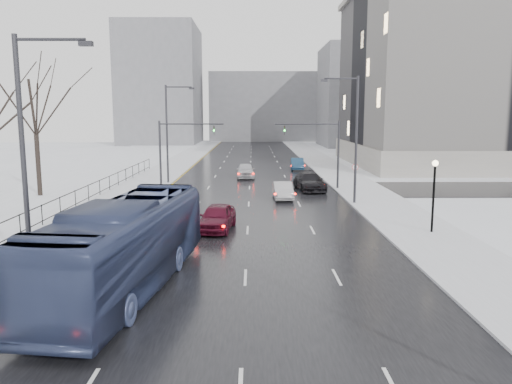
{
  "coord_description": "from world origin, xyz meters",
  "views": [
    {
      "loc": [
        0.33,
        1.05,
        7.08
      ],
      "look_at": [
        0.52,
        30.44,
        2.5
      ],
      "focal_mm": 35.0,
      "sensor_mm": 36.0,
      "label": 1
    }
  ],
  "objects_px": {
    "mast_signal_right": "(327,146)",
    "sedan_right_distant": "(297,164)",
    "streetlight_l_near": "(29,153)",
    "mast_signal_left": "(171,146)",
    "tree_park_e": "(40,197)",
    "sedan_right_far": "(309,181)",
    "streetlight_r_mid": "(353,133)",
    "lamppost_r_mid": "(434,186)",
    "bus": "(126,245)",
    "no_uturn_sign": "(355,170)",
    "sedan_right_near": "(283,191)",
    "streetlight_l_far": "(169,129)",
    "sedan_center_near": "(217,217)",
    "sedan_center_far": "(245,170)"
  },
  "relations": [
    {
      "from": "sedan_right_distant",
      "to": "mast_signal_left",
      "type": "bearing_deg",
      "value": -126.14
    },
    {
      "from": "streetlight_l_near",
      "to": "bus",
      "type": "distance_m",
      "value": 5.07
    },
    {
      "from": "bus",
      "to": "lamppost_r_mid",
      "type": "bearing_deg",
      "value": 38.0
    },
    {
      "from": "lamppost_r_mid",
      "to": "sedan_right_near",
      "type": "distance_m",
      "value": 15.01
    },
    {
      "from": "sedan_right_far",
      "to": "mast_signal_right",
      "type": "bearing_deg",
      "value": 13.43
    },
    {
      "from": "streetlight_l_far",
      "to": "sedan_center_near",
      "type": "height_order",
      "value": "streetlight_l_far"
    },
    {
      "from": "streetlight_l_far",
      "to": "sedan_right_distant",
      "type": "distance_m",
      "value": 19.71
    },
    {
      "from": "lamppost_r_mid",
      "to": "mast_signal_right",
      "type": "bearing_deg",
      "value": 101.54
    },
    {
      "from": "bus",
      "to": "sedan_right_far",
      "type": "xyz_separation_m",
      "value": [
        10.45,
        26.78,
        -1.01
      ]
    },
    {
      "from": "bus",
      "to": "sedan_right_distant",
      "type": "height_order",
      "value": "bus"
    },
    {
      "from": "mast_signal_right",
      "to": "sedan_right_distant",
      "type": "distance_m",
      "value": 17.17
    },
    {
      "from": "streetlight_l_near",
      "to": "mast_signal_left",
      "type": "bearing_deg",
      "value": 88.28
    },
    {
      "from": "tree_park_e",
      "to": "sedan_right_near",
      "type": "bearing_deg",
      "value": -4.33
    },
    {
      "from": "streetlight_r_mid",
      "to": "streetlight_l_near",
      "type": "height_order",
      "value": "same"
    },
    {
      "from": "tree_park_e",
      "to": "no_uturn_sign",
      "type": "bearing_deg",
      "value": 0.0
    },
    {
      "from": "lamppost_r_mid",
      "to": "sedan_right_distant",
      "type": "bearing_deg",
      "value": 98.13
    },
    {
      "from": "bus",
      "to": "streetlight_r_mid",
      "type": "bearing_deg",
      "value": 63.46
    },
    {
      "from": "bus",
      "to": "sedan_right_far",
      "type": "relative_size",
      "value": 2.32
    },
    {
      "from": "mast_signal_left",
      "to": "bus",
      "type": "relative_size",
      "value": 0.49
    },
    {
      "from": "sedan_right_far",
      "to": "streetlight_l_near",
      "type": "bearing_deg",
      "value": -124.11
    },
    {
      "from": "lamppost_r_mid",
      "to": "sedan_right_far",
      "type": "relative_size",
      "value": 0.76
    },
    {
      "from": "streetlight_r_mid",
      "to": "sedan_center_near",
      "type": "bearing_deg",
      "value": -138.28
    },
    {
      "from": "streetlight_r_mid",
      "to": "sedan_right_distant",
      "type": "bearing_deg",
      "value": 94.92
    },
    {
      "from": "mast_signal_left",
      "to": "streetlight_l_far",
      "type": "bearing_deg",
      "value": 101.87
    },
    {
      "from": "no_uturn_sign",
      "to": "sedan_center_near",
      "type": "bearing_deg",
      "value": -130.52
    },
    {
      "from": "no_uturn_sign",
      "to": "sedan_right_near",
      "type": "relative_size",
      "value": 0.62
    },
    {
      "from": "lamppost_r_mid",
      "to": "sedan_right_far",
      "type": "height_order",
      "value": "lamppost_r_mid"
    },
    {
      "from": "tree_park_e",
      "to": "sedan_center_far",
      "type": "distance_m",
      "value": 21.74
    },
    {
      "from": "streetlight_r_mid",
      "to": "sedan_right_far",
      "type": "distance_m",
      "value": 9.12
    },
    {
      "from": "streetlight_r_mid",
      "to": "bus",
      "type": "relative_size",
      "value": 0.76
    },
    {
      "from": "streetlight_l_far",
      "to": "sedan_right_near",
      "type": "height_order",
      "value": "streetlight_l_far"
    },
    {
      "from": "streetlight_r_mid",
      "to": "mast_signal_left",
      "type": "distance_m",
      "value": 17.5
    },
    {
      "from": "sedan_right_distant",
      "to": "tree_park_e",
      "type": "bearing_deg",
      "value": -137.01
    },
    {
      "from": "streetlight_l_far",
      "to": "mast_signal_right",
      "type": "relative_size",
      "value": 1.54
    },
    {
      "from": "streetlight_l_far",
      "to": "mast_signal_right",
      "type": "bearing_deg",
      "value": -14.48
    },
    {
      "from": "mast_signal_right",
      "to": "tree_park_e",
      "type": "bearing_deg",
      "value": -171.1
    },
    {
      "from": "streetlight_l_far",
      "to": "mast_signal_left",
      "type": "distance_m",
      "value": 4.36
    },
    {
      "from": "lamppost_r_mid",
      "to": "no_uturn_sign",
      "type": "distance_m",
      "value": 14.13
    },
    {
      "from": "lamppost_r_mid",
      "to": "sedan_center_far",
      "type": "bearing_deg",
      "value": 113.39
    },
    {
      "from": "streetlight_l_far",
      "to": "sedan_center_near",
      "type": "distance_m",
      "value": 22.39
    },
    {
      "from": "lamppost_r_mid",
      "to": "mast_signal_right",
      "type": "xyz_separation_m",
      "value": [
        -3.67,
        18.0,
        1.16
      ]
    },
    {
      "from": "tree_park_e",
      "to": "mast_signal_right",
      "type": "xyz_separation_m",
      "value": [
        25.53,
        4.0,
        4.11
      ]
    },
    {
      "from": "sedan_center_near",
      "to": "sedan_right_far",
      "type": "bearing_deg",
      "value": 72.13
    },
    {
      "from": "tree_park_e",
      "to": "sedan_right_distant",
      "type": "relative_size",
      "value": 2.97
    },
    {
      "from": "tree_park_e",
      "to": "sedan_right_far",
      "type": "height_order",
      "value": "tree_park_e"
    },
    {
      "from": "sedan_right_distant",
      "to": "streetlight_r_mid",
      "type": "bearing_deg",
      "value": -82.72
    },
    {
      "from": "mast_signal_left",
      "to": "sedan_right_distant",
      "type": "height_order",
      "value": "mast_signal_left"
    },
    {
      "from": "streetlight_r_mid",
      "to": "lamppost_r_mid",
      "type": "bearing_deg",
      "value": -74.18
    },
    {
      "from": "sedan_center_far",
      "to": "sedan_right_near",
      "type": "bearing_deg",
      "value": -78.68
    },
    {
      "from": "streetlight_r_mid",
      "to": "sedan_center_near",
      "type": "distance_m",
      "value": 14.27
    }
  ]
}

